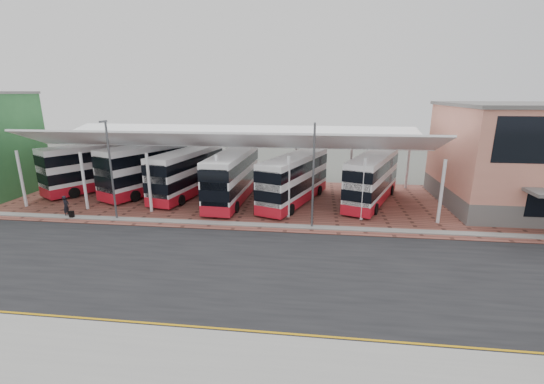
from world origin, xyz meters
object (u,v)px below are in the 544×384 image
object	(u,v)px
bus_3	(233,177)
pedestrian	(66,206)
bus_1	(155,168)
bus_0	(102,166)
bus_2	(188,173)
bus_4	(294,180)
bus_5	(372,179)

from	to	relation	value
bus_3	pedestrian	bearing A→B (deg)	-151.84
bus_1	bus_3	world-z (taller)	bus_1
bus_0	bus_2	bearing A→B (deg)	25.08
bus_1	bus_4	bearing A→B (deg)	15.59
bus_0	bus_1	xyz separation A→B (m)	(6.08, -0.27, 0.06)
bus_0	bus_1	world-z (taller)	bus_1
bus_5	pedestrian	size ratio (longest dim) A/B	6.31
bus_1	bus_4	world-z (taller)	bus_1
bus_1	bus_0	bearing A→B (deg)	-157.06
bus_2	bus_3	bearing A→B (deg)	-6.13
bus_5	bus_1	bearing A→B (deg)	-162.60
bus_1	bus_4	size ratio (longest dim) A/B	1.09
bus_3	bus_5	distance (m)	13.13
bus_0	pedestrian	world-z (taller)	bus_0
bus_5	pedestrian	bearing A→B (deg)	-143.25
bus_1	pedestrian	size ratio (longest dim) A/B	6.89
bus_0	bus_4	xyz separation A→B (m)	(20.73, -2.82, -0.19)
bus_4	bus_5	size ratio (longest dim) A/B	1.00
bus_0	bus_2	size ratio (longest dim) A/B	1.01
bus_4	pedestrian	bearing A→B (deg)	-141.68
bus_0	bus_1	size ratio (longest dim) A/B	0.94
bus_2	bus_3	xyz separation A→B (m)	(4.95, -1.53, 0.06)
bus_0	bus_4	distance (m)	20.92
bus_3	bus_4	world-z (taller)	bus_3
bus_1	pedestrian	xyz separation A→B (m)	(-4.13, -8.66, -1.59)
bus_1	bus_5	world-z (taller)	bus_1
bus_4	bus_5	world-z (taller)	bus_5
bus_2	bus_0	bearing A→B (deg)	-176.34
pedestrian	bus_0	bearing A→B (deg)	3.96
bus_3	bus_1	bearing A→B (deg)	166.67
bus_2	pedestrian	bearing A→B (deg)	-125.11
bus_4	bus_2	bearing A→B (deg)	-167.84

